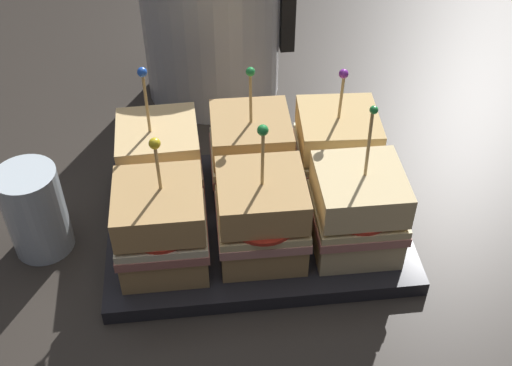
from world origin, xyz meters
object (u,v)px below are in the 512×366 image
(drinking_glass, at_px, (35,210))
(sandwich_back_center, at_px, (251,154))
(sandwich_front_center, at_px, (263,217))
(sandwich_front_left, at_px, (162,227))
(kettle_steel, at_px, (211,11))
(sandwich_back_left, at_px, (160,163))
(sandwich_back_right, at_px, (336,150))
(serving_platter, at_px, (256,222))
(sandwich_front_right, at_px, (357,211))

(drinking_glass, bearing_deg, sandwich_back_center, 12.49)
(sandwich_front_center, distance_m, drinking_glass, 0.24)
(sandwich_front_left, bearing_deg, drinking_glass, 158.26)
(sandwich_front_center, bearing_deg, kettle_steel, 95.04)
(sandwich_back_left, distance_m, sandwich_back_right, 0.20)
(sandwich_back_left, bearing_deg, drinking_glass, -160.14)
(sandwich_front_left, height_order, sandwich_back_left, sandwich_back_left)
(serving_platter, distance_m, sandwich_back_center, 0.08)
(sandwich_front_center, xyz_separation_m, sandwich_back_center, (-0.00, 0.10, -0.00))
(sandwich_back_left, relative_size, sandwich_back_right, 1.10)
(sandwich_front_left, height_order, sandwich_back_center, sandwich_back_center)
(sandwich_front_left, bearing_deg, sandwich_front_center, 1.92)
(kettle_steel, bearing_deg, sandwich_back_right, -63.01)
(sandwich_front_right, xyz_separation_m, sandwich_back_left, (-0.20, 0.10, 0.00))
(sandwich_back_left, xyz_separation_m, sandwich_back_center, (0.10, 0.00, -0.00))
(sandwich_front_left, relative_size, kettle_steel, 0.59)
(sandwich_back_left, distance_m, sandwich_back_center, 0.10)
(sandwich_front_right, distance_m, sandwich_back_center, 0.14)
(kettle_steel, bearing_deg, serving_platter, -84.53)
(sandwich_back_right, relative_size, drinking_glass, 1.51)
(serving_platter, xyz_separation_m, kettle_steel, (-0.03, 0.30, 0.11))
(sandwich_front_center, bearing_deg, serving_platter, 92.40)
(sandwich_front_right, height_order, sandwich_back_left, sandwich_front_right)
(serving_platter, height_order, sandwich_back_left, sandwich_back_left)
(sandwich_back_center, distance_m, drinking_glass, 0.24)
(serving_platter, height_order, drinking_glass, drinking_glass)
(serving_platter, relative_size, sandwich_back_center, 2.02)
(serving_platter, relative_size, sandwich_front_right, 1.87)
(sandwich_front_left, height_order, kettle_steel, kettle_steel)
(sandwich_front_right, height_order, sandwich_back_right, sandwich_front_right)
(sandwich_back_center, xyz_separation_m, drinking_glass, (-0.24, -0.05, -0.01))
(sandwich_front_left, xyz_separation_m, kettle_steel, (0.07, 0.35, 0.06))
(serving_platter, xyz_separation_m, sandwich_back_left, (-0.10, 0.05, 0.06))
(sandwich_front_right, bearing_deg, sandwich_front_left, -179.52)
(sandwich_front_center, distance_m, sandwich_front_right, 0.10)
(serving_platter, distance_m, sandwich_front_left, 0.13)
(sandwich_back_left, height_order, sandwich_back_center, sandwich_back_left)
(sandwich_back_right, distance_m, kettle_steel, 0.28)
(serving_platter, relative_size, sandwich_front_center, 1.96)
(sandwich_back_center, relative_size, sandwich_back_right, 1.03)
(sandwich_front_right, bearing_deg, sandwich_back_center, 133.47)
(sandwich_back_right, xyz_separation_m, kettle_steel, (-0.13, 0.25, 0.06))
(serving_platter, bearing_deg, sandwich_front_left, -152.40)
(sandwich_front_left, bearing_deg, sandwich_back_left, 90.64)
(sandwich_back_right, xyz_separation_m, drinking_glass, (-0.33, -0.05, -0.01))
(sandwich_front_right, relative_size, drinking_glass, 1.69)
(sandwich_front_left, distance_m, sandwich_back_center, 0.15)
(serving_platter, relative_size, sandwich_back_left, 1.90)
(sandwich_back_center, bearing_deg, sandwich_back_left, -177.77)
(sandwich_back_left, bearing_deg, serving_platter, -25.64)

